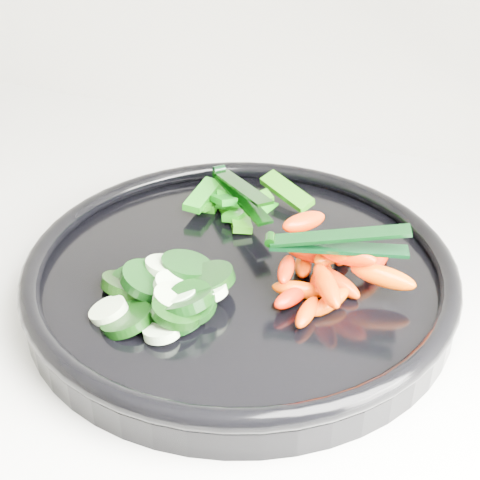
% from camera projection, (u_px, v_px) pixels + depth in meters
% --- Properties ---
extents(veggie_tray, '(0.38, 0.38, 0.04)m').
position_uv_depth(veggie_tray, '(240.00, 273.00, 0.59)').
color(veggie_tray, black).
rests_on(veggie_tray, counter).
extents(cucumber_pile, '(0.12, 0.13, 0.04)m').
position_uv_depth(cucumber_pile, '(162.00, 289.00, 0.54)').
color(cucumber_pile, black).
rests_on(cucumber_pile, veggie_tray).
extents(carrot_pile, '(0.13, 0.14, 0.05)m').
position_uv_depth(carrot_pile, '(330.00, 267.00, 0.55)').
color(carrot_pile, '#DB4800').
rests_on(carrot_pile, veggie_tray).
extents(pepper_pile, '(0.12, 0.10, 0.04)m').
position_uv_depth(pepper_pile, '(237.00, 202.00, 0.67)').
color(pepper_pile, '#19700A').
rests_on(pepper_pile, veggie_tray).
extents(tong_carrot, '(0.11, 0.05, 0.02)m').
position_uv_depth(tong_carrot, '(334.00, 242.00, 0.53)').
color(tong_carrot, black).
rests_on(tong_carrot, carrot_pile).
extents(tong_pepper, '(0.09, 0.09, 0.02)m').
position_uv_depth(tong_pepper, '(239.00, 190.00, 0.65)').
color(tong_pepper, black).
rests_on(tong_pepper, pepper_pile).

